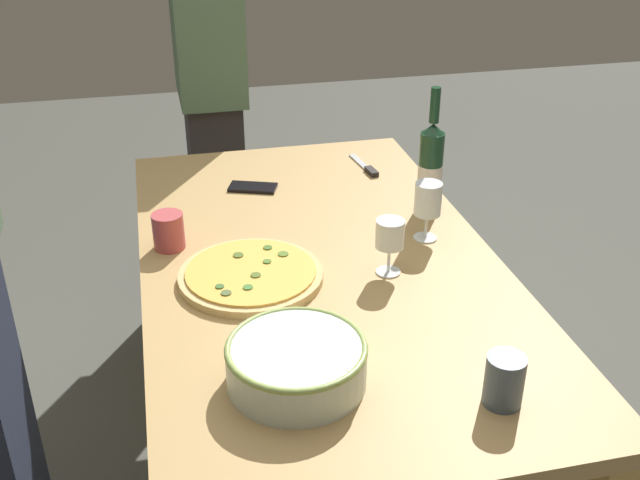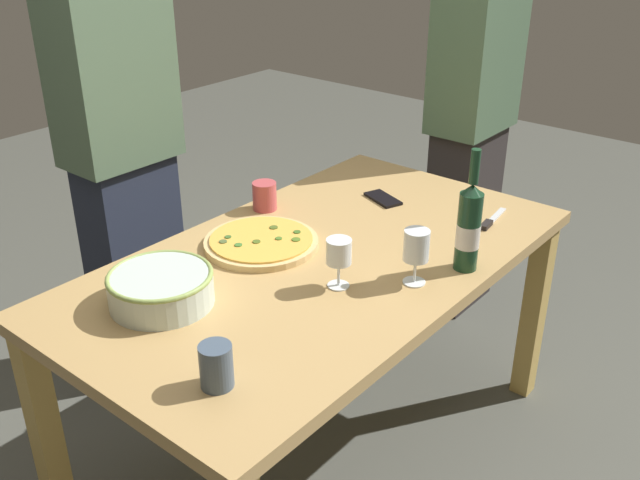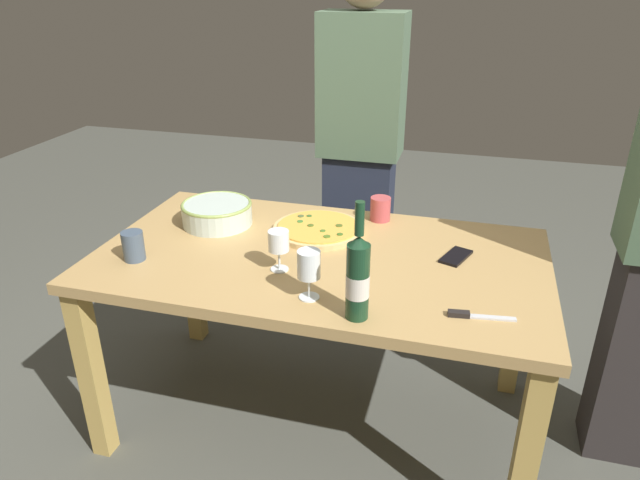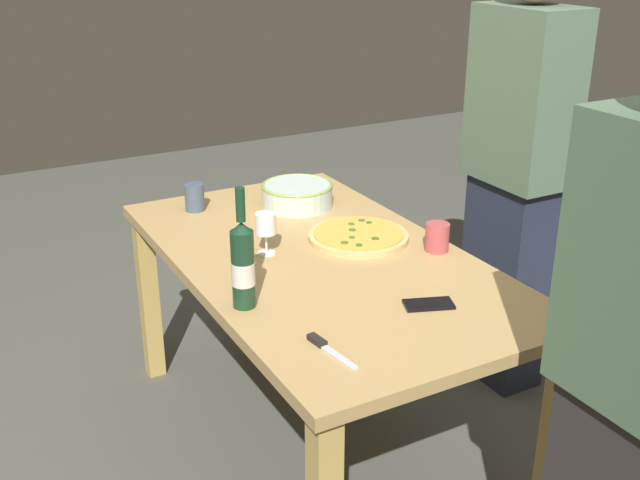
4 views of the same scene
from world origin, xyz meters
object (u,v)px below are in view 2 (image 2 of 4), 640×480
object	(u,v)px
person_host	(121,150)
person_guest_left	(471,121)
wine_glass_near_pizza	(416,247)
pizza	(261,242)
serving_bowl	(161,287)
cup_ceramic	(265,196)
wine_glass_by_bottle	(339,254)
cell_phone	(383,199)
wine_bottle	(469,226)
dining_table	(320,284)
pizza_knife	(490,221)
cup_amber	(216,366)

from	to	relation	value
person_host	person_guest_left	bearing A→B (deg)	56.36
wine_glass_near_pizza	pizza	bearing A→B (deg)	102.48
serving_bowl	cup_ceramic	world-z (taller)	cup_ceramic
wine_glass_by_bottle	person_guest_left	distance (m)	1.32
cell_phone	person_host	bearing A→B (deg)	-36.09
pizza	wine_glass_by_bottle	size ratio (longest dim) A/B	2.46
wine_bottle	wine_glass_near_pizza	world-z (taller)	wine_bottle
dining_table	pizza_knife	world-z (taller)	pizza_knife
wine_glass_near_pizza	cell_phone	size ratio (longest dim) A/B	1.12
pizza	serving_bowl	world-z (taller)	serving_bowl
wine_glass_by_bottle	person_guest_left	size ratio (longest dim) A/B	0.09
pizza	cup_ceramic	size ratio (longest dim) A/B	3.66
cell_phone	person_host	xyz separation A→B (m)	(-0.52, 0.78, 0.15)
cell_phone	pizza_knife	distance (m)	0.39
serving_bowl	person_host	world-z (taller)	person_host
dining_table	pizza_knife	size ratio (longest dim) A/B	8.08
dining_table	cup_ceramic	distance (m)	0.42
pizza	wine_glass_near_pizza	bearing A→B (deg)	-77.52
cell_phone	pizza	bearing A→B (deg)	11.48
pizza	cell_phone	size ratio (longest dim) A/B	2.45
serving_bowl	dining_table	bearing A→B (deg)	-18.26
serving_bowl	wine_bottle	xyz separation A→B (m)	(0.69, -0.52, 0.09)
dining_table	pizza	world-z (taller)	pizza
serving_bowl	pizza	bearing A→B (deg)	4.30
serving_bowl	cup_amber	distance (m)	0.40
wine_glass_by_bottle	cup_ceramic	distance (m)	0.58
wine_bottle	dining_table	bearing A→B (deg)	120.24
cup_ceramic	person_host	distance (m)	0.56
pizza	cell_phone	distance (m)	0.54
dining_table	pizza	distance (m)	0.22
dining_table	cup_ceramic	world-z (taller)	cup_ceramic
cup_ceramic	cell_phone	size ratio (longest dim) A/B	0.67
pizza_knife	cell_phone	bearing A→B (deg)	100.38
pizza	person_host	size ratio (longest dim) A/B	0.20
wine_bottle	cup_amber	distance (m)	0.85
dining_table	pizza	size ratio (longest dim) A/B	4.53
cell_phone	cup_ceramic	bearing A→B (deg)	-19.34
pizza	person_host	xyz separation A→B (m)	(0.02, 0.70, 0.14)
wine_bottle	wine_glass_by_bottle	xyz separation A→B (m)	(-0.32, 0.22, -0.03)
cell_phone	person_guest_left	xyz separation A→B (m)	(0.71, 0.05, 0.11)
wine_glass_near_pizza	wine_glass_by_bottle	bearing A→B (deg)	134.81
wine_bottle	cup_ceramic	world-z (taller)	wine_bottle
cell_phone	pizza_knife	bearing A→B (deg)	120.80
wine_glass_by_bottle	cup_ceramic	bearing A→B (deg)	64.11
serving_bowl	cup_amber	size ratio (longest dim) A/B	2.67
serving_bowl	pizza_knife	size ratio (longest dim) A/B	1.41
pizza	wine_bottle	distance (m)	0.63
serving_bowl	cup_ceramic	bearing A→B (deg)	19.06
wine_bottle	serving_bowl	bearing A→B (deg)	142.63
serving_bowl	pizza_knife	bearing A→B (deg)	-23.23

